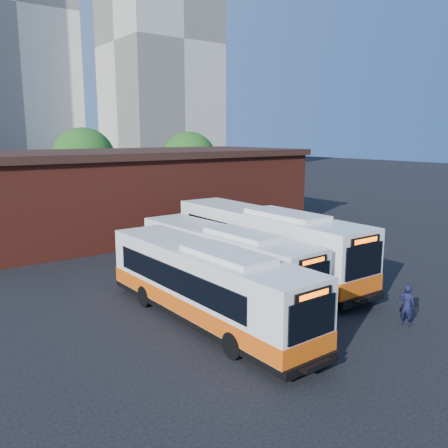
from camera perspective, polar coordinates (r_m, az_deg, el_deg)
ground at (r=22.76m, az=10.22°, el=-8.99°), size 220.00×220.00×0.00m
bus_west at (r=19.47m, az=-2.23°, el=-7.61°), size 2.72×12.08×3.27m
bus_midwest at (r=23.29m, az=-0.00°, el=-4.60°), size 2.87×11.84×3.20m
bus_mideast at (r=25.90m, az=4.98°, el=-2.53°), size 3.02×13.71×3.72m
transit_worker at (r=20.68m, az=21.14°, el=-9.08°), size 0.55×0.70×1.71m
depot_building at (r=38.24m, az=-11.93°, el=3.95°), size 28.60×12.60×6.40m
tree_mid at (r=51.78m, az=-16.50°, el=7.47°), size 6.56×6.56×8.36m
tree_east at (r=53.96m, az=-4.24°, el=7.73°), size 6.24×6.24×7.96m
tower_center at (r=105.61m, az=-25.07°, el=22.19°), size 22.00×20.00×61.20m
tower_right at (r=95.88m, az=-7.84°, el=20.66°), size 18.00×18.00×49.20m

